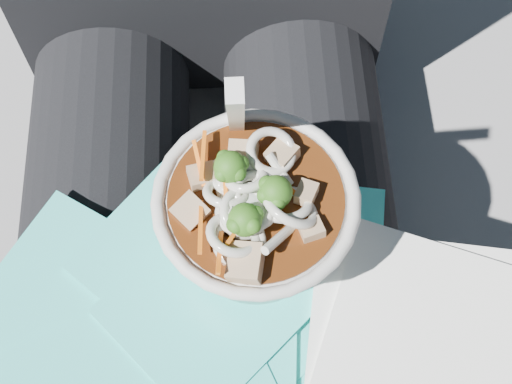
{
  "coord_description": "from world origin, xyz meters",
  "views": [
    {
      "loc": [
        0.03,
        -0.18,
        1.09
      ],
      "look_at": [
        0.04,
        0.01,
        0.68
      ],
      "focal_mm": 50.0,
      "sensor_mm": 36.0,
      "label": 1
    }
  ],
  "objects_px": {
    "plastic_bag": "(198,331)",
    "person_body": "(207,181)",
    "lap": "(211,294)",
    "stone_ledge": "(221,248)",
    "udon_bowl": "(255,215)"
  },
  "relations": [
    {
      "from": "stone_ledge",
      "to": "person_body",
      "type": "height_order",
      "value": "person_body"
    },
    {
      "from": "stone_ledge",
      "to": "plastic_bag",
      "type": "relative_size",
      "value": 2.7
    },
    {
      "from": "lap",
      "to": "plastic_bag",
      "type": "bearing_deg",
      "value": -95.92
    },
    {
      "from": "person_body",
      "to": "plastic_bag",
      "type": "distance_m",
      "value": 0.15
    },
    {
      "from": "person_body",
      "to": "udon_bowl",
      "type": "height_order",
      "value": "person_body"
    },
    {
      "from": "person_body",
      "to": "plastic_bag",
      "type": "xyz_separation_m",
      "value": [
        -0.01,
        -0.15,
        0.05
      ]
    },
    {
      "from": "plastic_bag",
      "to": "udon_bowl",
      "type": "distance_m",
      "value": 0.1
    },
    {
      "from": "lap",
      "to": "plastic_bag",
      "type": "distance_m",
      "value": 0.1
    },
    {
      "from": "stone_ledge",
      "to": "plastic_bag",
      "type": "xyz_separation_m",
      "value": [
        -0.01,
        -0.2,
        0.37
      ]
    },
    {
      "from": "lap",
      "to": "person_body",
      "type": "distance_m",
      "value": 0.1
    },
    {
      "from": "stone_ledge",
      "to": "lap",
      "type": "relative_size",
      "value": 2.08
    },
    {
      "from": "lap",
      "to": "person_body",
      "type": "relative_size",
      "value": 0.49
    },
    {
      "from": "person_body",
      "to": "udon_bowl",
      "type": "relative_size",
      "value": 5.05
    },
    {
      "from": "plastic_bag",
      "to": "person_body",
      "type": "bearing_deg",
      "value": 87.83
    },
    {
      "from": "udon_bowl",
      "to": "person_body",
      "type": "bearing_deg",
      "value": 115.42
    }
  ]
}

